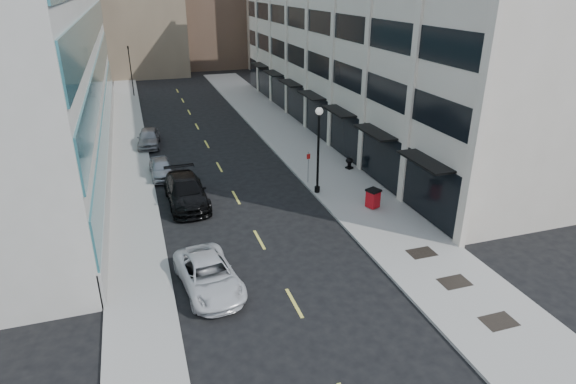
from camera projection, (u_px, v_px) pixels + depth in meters
ground at (310, 331)px, 19.54m from camera, size 160.00×160.00×0.00m
sidewalk_right at (311, 156)px, 39.08m from camera, size 5.00×80.00×0.15m
sidewalk_left at (131, 176)px, 35.11m from camera, size 3.00×80.00×0.15m
building_right at (382, 30)px, 44.28m from camera, size 15.30×46.50×18.25m
skyline_stone at (273, 3)px, 78.20m from camera, size 10.00×14.00×20.00m
grate_near at (499, 321)px, 19.89m from camera, size 1.40×1.00×0.01m
grate_mid at (455, 282)px, 22.51m from camera, size 1.40×1.00×0.01m
grate_far at (422, 253)px, 24.95m from camera, size 1.40×1.00×0.01m
road_centerline at (227, 181)px, 34.36m from camera, size 0.15×68.20×0.01m
traffic_signal at (128, 49)px, 57.56m from camera, size 0.66×0.66×6.98m
car_white_van at (209, 275)px, 22.02m from camera, size 2.95×5.39×1.43m
car_black_pickup at (186, 191)px, 30.50m from camera, size 2.59×6.00×1.72m
car_silver_sedan at (161, 168)px, 34.87m from camera, size 1.67×4.00×1.35m
car_grey_sedan at (149, 138)px, 41.42m from camera, size 2.25×4.63×1.52m
trash_bin at (373, 198)px, 29.74m from camera, size 0.97×0.97×1.22m
lamppost at (318, 143)px, 30.83m from camera, size 0.49×0.49×5.89m
sign_post at (308, 163)px, 33.17m from camera, size 0.27×0.08×2.26m
urn_planter at (349, 162)px, 36.10m from camera, size 0.60×0.60×0.83m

